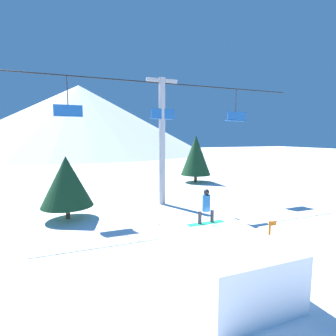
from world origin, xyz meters
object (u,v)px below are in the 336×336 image
(pine_tree_near, at_px, (66,181))
(distant_skier, at_px, (57,198))
(snow_ramp, at_px, (223,262))
(snowboarder, at_px, (206,207))
(trail_marker, at_px, (270,237))

(pine_tree_near, relative_size, distant_skier, 3.27)
(snow_ramp, xyz_separation_m, distant_skier, (-5.64, 13.42, -0.23))
(snowboarder, bearing_deg, pine_tree_near, 120.11)
(snowboarder, height_order, trail_marker, snowboarder)
(snow_ramp, distance_m, distant_skier, 14.56)
(trail_marker, relative_size, distant_skier, 1.27)
(pine_tree_near, bearing_deg, snow_ramp, -64.17)
(trail_marker, bearing_deg, distant_skier, 126.35)
(snowboarder, distance_m, pine_tree_near, 10.06)
(pine_tree_near, distance_m, distant_skier, 3.78)
(snow_ramp, xyz_separation_m, trail_marker, (3.26, 1.32, -0.06))
(pine_tree_near, height_order, trail_marker, pine_tree_near)
(snow_ramp, height_order, distant_skier, snow_ramp)
(snow_ramp, height_order, pine_tree_near, pine_tree_near)
(snow_ramp, bearing_deg, trail_marker, 22.11)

